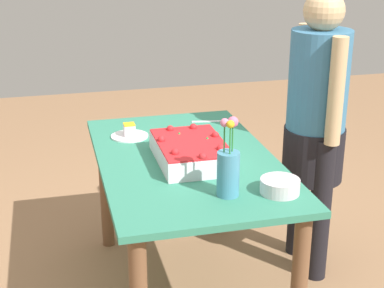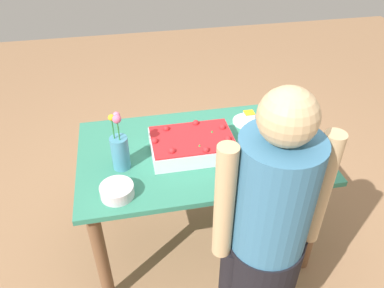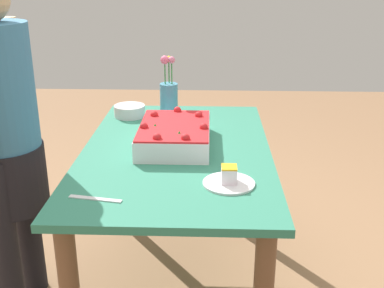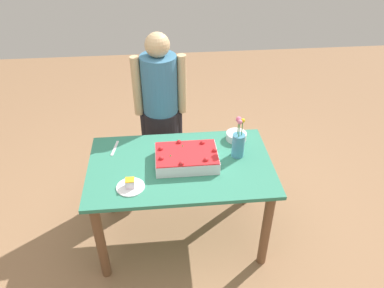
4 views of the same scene
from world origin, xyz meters
TOP-DOWN VIEW (x-y plane):
  - dining_table at (0.00, 0.00)m, footprint 1.34×0.81m
  - sheet_cake at (0.05, 0.01)m, footprint 0.45×0.31m
  - serving_plate_with_slice at (-0.35, -0.22)m, footprint 0.19×0.19m
  - cake_knife at (-0.49, 0.25)m, footprint 0.05×0.19m
  - flower_vase at (0.43, 0.07)m, footprint 0.09×0.09m
  - fruit_bowl at (0.46, 0.28)m, footprint 0.16×0.16m
  - person_standing at (-0.12, 0.71)m, footprint 0.45×0.31m

SIDE VIEW (x-z plane):
  - dining_table at x=0.00m, z-range 0.25..1.00m
  - cake_knife at x=-0.49m, z-range 0.75..0.75m
  - serving_plate_with_slice at x=-0.35m, z-range 0.73..0.80m
  - fruit_bowl at x=0.46m, z-range 0.75..0.81m
  - sheet_cake at x=0.05m, z-range 0.74..0.86m
  - person_standing at x=-0.12m, z-range 0.11..1.60m
  - flower_vase at x=0.43m, z-range 0.70..1.03m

